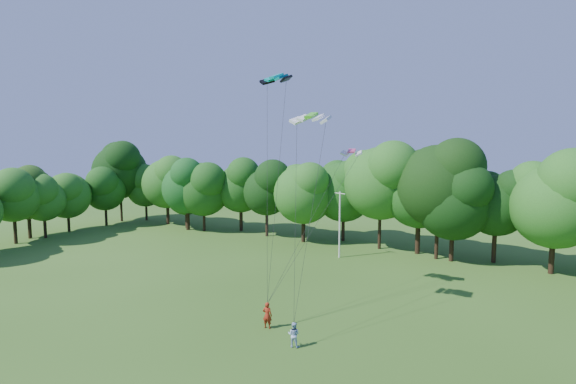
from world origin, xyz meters
The scene contains 9 objects.
utility_pole centered at (-3.91, 30.05, 3.91)m, with size 1.45×0.58×7.57m.
kite_flyer_left centered at (-0.53, 9.32, 0.94)m, with size 0.69×0.45×1.89m, color maroon.
kite_flyer_right centered at (2.50, 7.69, 0.81)m, with size 0.79×0.61×1.62m, color #ACC5EF.
kite_teal centered at (-2.92, 14.64, 18.29)m, with size 2.85×1.76×0.55m.
kite_green centered at (1.02, 12.94, 14.99)m, with size 2.93×1.41×0.54m.
kite_pink centered at (1.75, 19.07, 12.36)m, with size 1.93×1.25×0.36m.
tree_back_west centered at (-30.30, 34.07, 7.41)m, with size 8.16×8.16×11.87m.
tree_back_center centered at (5.82, 34.96, 9.23)m, with size 10.16×10.16×14.79m.
tree_flank_west centered at (-44.91, 18.66, 7.14)m, with size 7.87×7.87×11.44m.
Camera 1 is at (15.80, -16.42, 12.99)m, focal length 28.00 mm.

